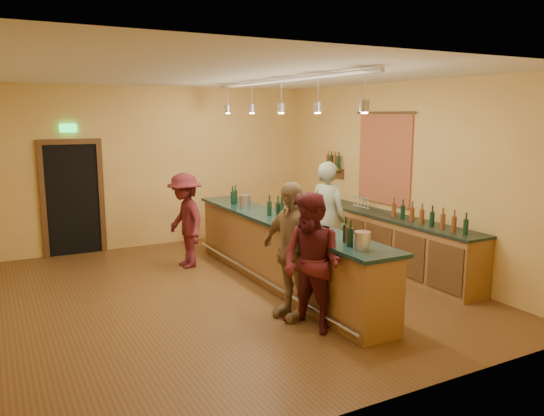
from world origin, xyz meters
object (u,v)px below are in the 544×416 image
tasting_bar (281,247)px  bartender (328,218)px  customer_a (312,263)px  customer_c (185,220)px  bar_stool (329,236)px  customer_b (291,251)px  back_counter (378,237)px

tasting_bar → bartender: (1.01, 0.19, 0.34)m
customer_a → customer_c: (-0.44, 3.40, -0.03)m
bartender → customer_c: bartender is taller
bartender → customer_c: (-2.00, 1.46, -0.12)m
bar_stool → bartender: bearing=-127.2°
tasting_bar → bar_stool: tasting_bar is taller
tasting_bar → bartender: bearing=10.5°
customer_b → bar_stool: size_ratio=2.69×
bartender → customer_c: size_ratio=1.14×
back_counter → bar_stool: (-0.83, 0.34, 0.04)m
tasting_bar → customer_b: size_ratio=2.81×
tasting_bar → bartender: bartender is taller
back_counter → tasting_bar: size_ratio=0.89×
customer_a → customer_b: (0.00, 0.50, 0.04)m
customer_a → customer_c: bearing=167.9°
bartender → tasting_bar: bearing=82.3°
bartender → customer_c: bearing=35.7°
customer_c → bar_stool: size_ratio=2.46×
customer_c → customer_a: bearing=3.4°
bartender → customer_a: bartender is taller
customer_b → bar_stool: 2.56m
tasting_bar → customer_b: (-0.55, -1.27, 0.30)m
back_counter → customer_a: size_ratio=2.63×
customer_c → bar_stool: 2.53m
customer_a → bar_stool: size_ratio=2.57×
customer_a → customer_b: bearing=160.5°
back_counter → tasting_bar: 2.10m
back_counter → customer_c: customer_c is taller
customer_b → back_counter: bearing=107.0°
customer_b → customer_c: size_ratio=1.09×
tasting_bar → customer_c: bearing=121.1°
bartender → bar_stool: bartender is taller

